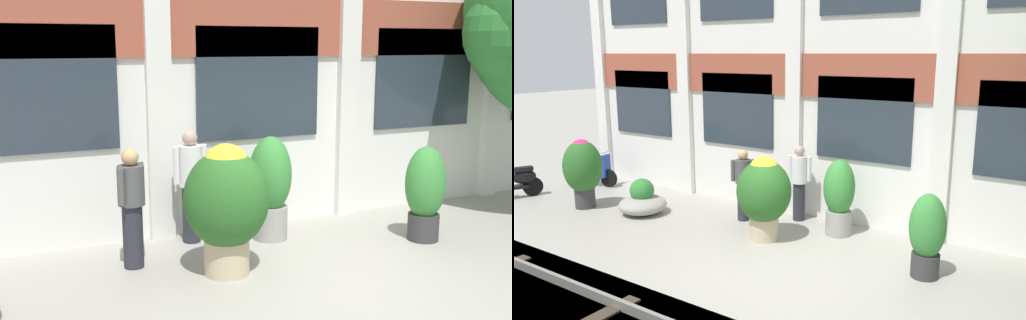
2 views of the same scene
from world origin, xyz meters
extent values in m
plane|color=#9E998E|center=(0.00, 0.00, 0.00)|extent=(80.00, 80.00, 0.00)
cube|color=silver|center=(0.00, 2.99, 4.04)|extent=(15.91, 0.50, 8.08)
cube|color=#9E4C38|center=(0.00, 2.72, 3.10)|extent=(15.91, 0.06, 0.90)
cube|color=silver|center=(-7.96, 2.68, 4.04)|extent=(0.36, 0.16, 8.08)
cube|color=silver|center=(-4.77, 2.68, 4.04)|extent=(0.36, 0.16, 8.08)
cube|color=silver|center=(-1.59, 2.68, 4.04)|extent=(0.36, 0.16, 8.08)
cube|color=silver|center=(1.59, 2.68, 4.04)|extent=(0.36, 0.16, 8.08)
cube|color=#28333D|center=(-6.36, 2.71, 2.25)|extent=(2.04, 0.04, 1.70)
cube|color=#28333D|center=(-3.18, 2.71, 2.25)|extent=(2.04, 0.04, 1.70)
cube|color=#28333D|center=(0.00, 2.71, 2.25)|extent=(2.04, 0.04, 1.70)
cylinder|color=#333333|center=(-5.90, 0.37, 0.23)|extent=(0.46, 0.46, 0.46)
ellipsoid|color=#286023|center=(-5.90, 0.37, 0.99)|extent=(0.88, 0.88, 1.23)
sphere|color=#DB2866|center=(-5.90, 0.37, 1.39)|extent=(0.48, 0.48, 0.48)
cylinder|color=gray|center=(-0.14, 2.01, 0.25)|extent=(0.51, 0.51, 0.50)
ellipsoid|color=#388438|center=(-0.14, 2.01, 0.97)|extent=(0.62, 0.62, 1.12)
ellipsoid|color=gray|center=(-4.42, 0.79, 0.21)|extent=(1.08, 1.08, 0.41)
sphere|color=#2D7A33|center=(-4.42, 0.79, 0.54)|extent=(0.54, 0.54, 0.54)
cylinder|color=tan|center=(-1.24, 0.98, 0.22)|extent=(0.57, 0.57, 0.45)
ellipsoid|color=#286023|center=(-1.24, 0.98, 0.97)|extent=(1.06, 1.06, 1.22)
sphere|color=yellow|center=(-1.24, 0.98, 1.36)|extent=(0.58, 0.58, 0.58)
cylinder|color=#333333|center=(1.88, 1.02, 0.20)|extent=(0.45, 0.45, 0.40)
ellipsoid|color=#388438|center=(1.88, 1.02, 0.85)|extent=(0.58, 0.58, 1.08)
cylinder|color=black|center=(-6.94, 1.89, 0.24)|extent=(0.49, 0.20, 0.48)
cylinder|color=black|center=(-7.81, 1.67, 0.24)|extent=(0.49, 0.20, 0.48)
cube|color=navy|center=(-7.38, 1.78, 0.28)|extent=(0.72, 0.40, 0.08)
ellipsoid|color=navy|center=(-7.63, 1.72, 0.52)|extent=(0.61, 0.39, 0.36)
cube|color=black|center=(-7.63, 1.72, 0.72)|extent=(0.48, 0.32, 0.10)
cube|color=navy|center=(-7.01, 1.87, 0.58)|extent=(0.18, 0.30, 0.60)
cylinder|color=#B7B7BF|center=(-6.99, 1.88, 0.96)|extent=(0.15, 0.49, 0.03)
cylinder|color=black|center=(-7.86, 0.27, 0.24)|extent=(0.26, 0.48, 0.48)
cube|color=black|center=(-8.03, -0.14, 0.28)|extent=(0.48, 0.72, 0.08)
ellipsoid|color=black|center=(-7.93, 0.10, 0.52)|extent=(0.45, 0.62, 0.36)
cube|color=black|center=(-7.93, 0.10, 0.72)|extent=(0.37, 0.49, 0.10)
cylinder|color=#282833|center=(-2.25, 1.69, 0.42)|extent=(0.26, 0.26, 0.83)
cylinder|color=#4C4C4C|center=(-2.25, 1.69, 1.09)|extent=(0.34, 0.34, 0.51)
sphere|color=tan|center=(-2.25, 1.69, 1.45)|extent=(0.22, 0.22, 0.22)
cylinder|color=#4C4C4C|center=(-2.41, 1.53, 1.11)|extent=(0.09, 0.09, 0.46)
cylinder|color=#4C4C4C|center=(-2.09, 1.84, 1.11)|extent=(0.09, 0.09, 0.46)
cylinder|color=#282833|center=(-1.25, 2.35, 0.42)|extent=(0.26, 0.26, 0.83)
cylinder|color=silver|center=(-1.25, 2.35, 1.13)|extent=(0.34, 0.34, 0.59)
sphere|color=tan|center=(-1.25, 2.35, 1.53)|extent=(0.22, 0.22, 0.22)
cylinder|color=silver|center=(-1.47, 2.31, 1.16)|extent=(0.09, 0.09, 0.53)
cylinder|color=silver|center=(-1.03, 2.38, 1.16)|extent=(0.09, 0.09, 0.53)
camera|label=1|loc=(-3.86, -5.66, 2.84)|focal=42.00mm
camera|label=2|loc=(3.93, -6.66, 3.55)|focal=35.00mm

